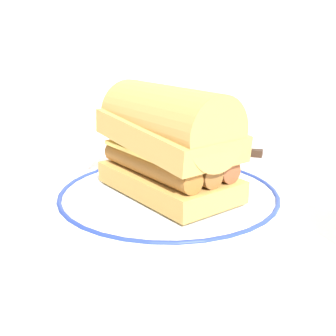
{
  "coord_description": "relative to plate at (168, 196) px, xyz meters",
  "views": [
    {
      "loc": [
        0.25,
        -0.4,
        0.21
      ],
      "look_at": [
        -0.0,
        0.03,
        0.04
      ],
      "focal_mm": 46.12,
      "sensor_mm": 36.0,
      "label": 1
    }
  ],
  "objects": [
    {
      "name": "ground_plane",
      "position": [
        0.0,
        -0.03,
        -0.01
      ],
      "size": [
        1.5,
        1.5,
        0.0
      ],
      "primitive_type": "plane",
      "color": "white"
    },
    {
      "name": "plate",
      "position": [
        0.0,
        0.0,
        0.0
      ],
      "size": [
        0.3,
        0.3,
        0.01
      ],
      "color": "white",
      "rests_on": "ground_plane"
    },
    {
      "name": "sausage_sandwich",
      "position": [
        -0.0,
        -0.0,
        0.07
      ],
      "size": [
        0.2,
        0.16,
        0.13
      ],
      "rotation": [
        0.0,
        0.0,
        -0.39
      ],
      "color": "#C09246",
      "rests_on": "plate"
    },
    {
      "name": "butter_knife",
      "position": [
        0.05,
        0.26,
        -0.0
      ],
      "size": [
        0.16,
        0.05,
        0.01
      ],
      "color": "silver",
      "rests_on": "ground_plane"
    }
  ]
}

